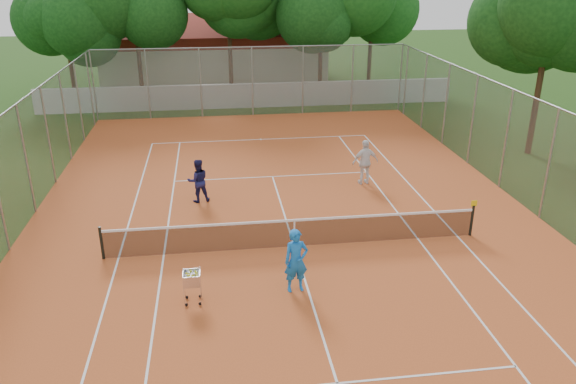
{
  "coord_description": "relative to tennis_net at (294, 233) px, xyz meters",
  "views": [
    {
      "loc": [
        -2.36,
        -15.82,
        8.45
      ],
      "look_at": [
        0.0,
        1.5,
        1.3
      ],
      "focal_mm": 35.0,
      "sensor_mm": 36.0,
      "label": 1
    }
  ],
  "objects": [
    {
      "name": "player_near",
      "position": [
        -0.33,
        -2.55,
        0.42
      ],
      "size": [
        0.72,
        0.52,
        1.83
      ],
      "primitive_type": "imported",
      "rotation": [
        0.0,
        0.0,
        0.12
      ],
      "color": "blue",
      "rests_on": "court_pad"
    },
    {
      "name": "ball_hopper",
      "position": [
        -3.15,
        -2.8,
        0.01
      ],
      "size": [
        0.63,
        0.63,
        0.99
      ],
      "primitive_type": "cube",
      "rotation": [
        0.0,
        0.0,
        0.4
      ],
      "color": "silver",
      "rests_on": "court_pad"
    },
    {
      "name": "clubhouse",
      "position": [
        -2.0,
        29.0,
        1.69
      ],
      "size": [
        16.4,
        9.0,
        4.4
      ],
      "primitive_type": "cube",
      "color": "beige",
      "rests_on": "ground"
    },
    {
      "name": "player_far_right",
      "position": [
        3.67,
        5.11,
        0.44
      ],
      "size": [
        1.13,
        0.58,
        1.86
      ],
      "primitive_type": "imported",
      "rotation": [
        0.0,
        0.0,
        3.26
      ],
      "color": "white",
      "rests_on": "court_pad"
    },
    {
      "name": "court_pad",
      "position": [
        0.0,
        0.0,
        -0.5
      ],
      "size": [
        18.0,
        34.0,
        0.02
      ],
      "primitive_type": "cube",
      "color": "#BE5525",
      "rests_on": "ground"
    },
    {
      "name": "boundary_wall",
      "position": [
        0.0,
        19.0,
        0.24
      ],
      "size": [
        26.0,
        0.3,
        1.5
      ],
      "primitive_type": "cube",
      "color": "silver",
      "rests_on": "ground"
    },
    {
      "name": "perimeter_fence",
      "position": [
        0.0,
        0.0,
        1.49
      ],
      "size": [
        18.0,
        34.0,
        4.0
      ],
      "primitive_type": "cube",
      "color": "slate",
      "rests_on": "ground"
    },
    {
      "name": "ground",
      "position": [
        0.0,
        0.0,
        -0.51
      ],
      "size": [
        120.0,
        120.0,
        0.0
      ],
      "primitive_type": "plane",
      "color": "#1B3A0F",
      "rests_on": "ground"
    },
    {
      "name": "court_lines",
      "position": [
        0.0,
        0.0,
        -0.49
      ],
      "size": [
        10.98,
        23.78,
        0.01
      ],
      "primitive_type": "cube",
      "color": "white",
      "rests_on": "court_pad"
    },
    {
      "name": "tropical_trees",
      "position": [
        0.0,
        22.0,
        4.49
      ],
      "size": [
        29.0,
        19.0,
        10.0
      ],
      "primitive_type": "cube",
      "color": "#0D350F",
      "rests_on": "ground"
    },
    {
      "name": "player_far_left",
      "position": [
        -3.06,
        4.15,
        0.35
      ],
      "size": [
        0.92,
        0.78,
        1.67
      ],
      "primitive_type": "imported",
      "rotation": [
        0.0,
        0.0,
        3.34
      ],
      "color": "#191A4D",
      "rests_on": "court_pad"
    },
    {
      "name": "tennis_net",
      "position": [
        0.0,
        0.0,
        0.0
      ],
      "size": [
        11.88,
        0.1,
        0.98
      ],
      "primitive_type": "cube",
      "color": "black",
      "rests_on": "court_pad"
    }
  ]
}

